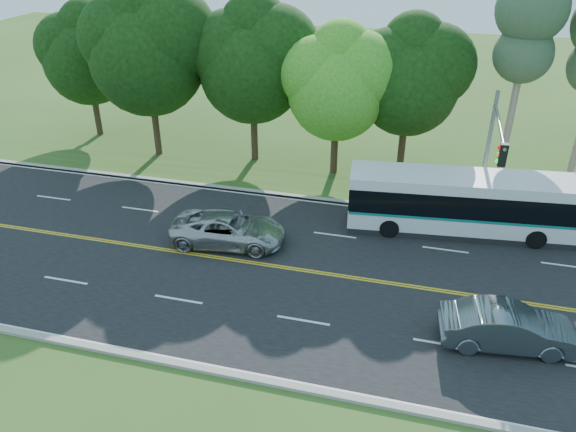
% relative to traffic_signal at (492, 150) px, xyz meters
% --- Properties ---
extents(ground, '(120.00, 120.00, 0.00)m').
position_rel_traffic_signal_xyz_m(ground, '(-6.49, -5.40, -4.67)').
color(ground, '#35531B').
rests_on(ground, ground).
extents(road, '(60.00, 14.00, 0.02)m').
position_rel_traffic_signal_xyz_m(road, '(-6.49, -5.40, -4.66)').
color(road, black).
rests_on(road, ground).
extents(curb_north, '(60.00, 0.30, 0.15)m').
position_rel_traffic_signal_xyz_m(curb_north, '(-6.49, 1.75, -4.60)').
color(curb_north, '#9B978C').
rests_on(curb_north, ground).
extents(curb_south, '(60.00, 0.30, 0.15)m').
position_rel_traffic_signal_xyz_m(curb_south, '(-6.49, -12.55, -4.60)').
color(curb_south, '#9B978C').
rests_on(curb_south, ground).
extents(grass_verge, '(60.00, 4.00, 0.10)m').
position_rel_traffic_signal_xyz_m(grass_verge, '(-6.49, 3.60, -4.62)').
color(grass_verge, '#35531B').
rests_on(grass_verge, ground).
extents(lane_markings, '(57.60, 13.82, 0.00)m').
position_rel_traffic_signal_xyz_m(lane_markings, '(-6.59, -5.40, -4.65)').
color(lane_markings, gold).
rests_on(lane_markings, road).
extents(tree_row, '(44.70, 9.10, 13.84)m').
position_rel_traffic_signal_xyz_m(tree_row, '(-11.65, 6.73, 2.06)').
color(tree_row, black).
rests_on(tree_row, ground).
extents(bougainvillea_hedge, '(9.50, 2.25, 1.50)m').
position_rel_traffic_signal_xyz_m(bougainvillea_hedge, '(0.69, 2.75, -3.95)').
color(bougainvillea_hedge, maroon).
rests_on(bougainvillea_hedge, ground).
extents(traffic_signal, '(0.42, 6.10, 7.00)m').
position_rel_traffic_signal_xyz_m(traffic_signal, '(0.00, 0.00, 0.00)').
color(traffic_signal, gray).
rests_on(traffic_signal, ground).
extents(transit_bus, '(12.02, 3.82, 3.09)m').
position_rel_traffic_signal_xyz_m(transit_bus, '(-0.71, 0.22, -3.12)').
color(transit_bus, silver).
rests_on(transit_bus, road).
extents(sedan, '(5.21, 2.36, 1.66)m').
position_rel_traffic_signal_xyz_m(sedan, '(0.81, -8.32, -3.82)').
color(sedan, slate).
rests_on(sedan, road).
extents(suv, '(5.86, 3.19, 1.56)m').
position_rel_traffic_signal_xyz_m(suv, '(-11.98, -4.00, -3.87)').
color(suv, '#ACAEB0').
rests_on(suv, road).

